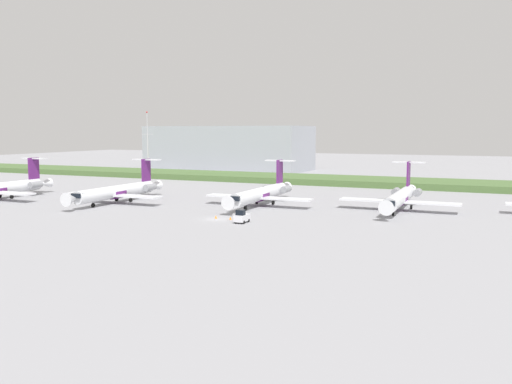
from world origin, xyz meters
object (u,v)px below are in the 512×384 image
at_px(regional_jet_fourth, 400,197).
at_px(antenna_mast, 148,150).
at_px(regional_jet_third, 261,193).
at_px(safety_cone_mid_marker, 230,218).
at_px(regional_jet_second, 118,191).
at_px(baggage_tug, 242,217).
at_px(safety_cone_front_marker, 216,217).

distance_m(regional_jet_fourth, antenna_mast, 101.35).
height_order(regional_jet_third, safety_cone_mid_marker, regional_jet_third).
xyz_separation_m(regional_jet_second, baggage_tug, (35.42, -12.37, -1.53)).
bearing_deg(regional_jet_second, antenna_mast, 119.71).
distance_m(regional_jet_third, baggage_tug, 21.71).
bearing_deg(antenna_mast, safety_cone_front_marker, -47.55).
relative_size(regional_jet_second, antenna_mast, 1.41).
height_order(regional_jet_fourth, safety_cone_mid_marker, regional_jet_fourth).
distance_m(antenna_mast, baggage_tug, 98.78).
bearing_deg(antenna_mast, regional_jet_second, -60.29).
relative_size(regional_jet_second, regional_jet_third, 1.00).
bearing_deg(antenna_mast, regional_jet_third, -38.09).
bearing_deg(baggage_tug, regional_jet_fourth, 49.57).
bearing_deg(regional_jet_second, baggage_tug, -19.25).
relative_size(safety_cone_front_marker, safety_cone_mid_marker, 1.00).
bearing_deg(regional_jet_fourth, antenna_mast, 153.85).
bearing_deg(baggage_tug, regional_jet_third, 104.32).
xyz_separation_m(regional_jet_second, regional_jet_fourth, (57.57, 13.63, 0.00)).
bearing_deg(safety_cone_mid_marker, safety_cone_front_marker, 177.90).
xyz_separation_m(regional_jet_fourth, safety_cone_mid_marker, (-25.35, -23.84, -2.26)).
distance_m(regional_jet_second, baggage_tug, 37.55).
distance_m(safety_cone_front_marker, safety_cone_mid_marker, 2.94).
relative_size(antenna_mast, safety_cone_mid_marker, 40.06).
bearing_deg(antenna_mast, baggage_tug, -45.80).
xyz_separation_m(antenna_mast, safety_cone_mid_marker, (65.43, -68.42, -8.89)).
bearing_deg(safety_cone_mid_marker, antenna_mast, 133.72).
xyz_separation_m(antenna_mast, safety_cone_front_marker, (62.50, -68.32, -8.89)).
relative_size(regional_jet_third, baggage_tug, 9.69).
distance_m(regional_jet_third, antenna_mast, 80.66).
height_order(regional_jet_third, regional_jet_fourth, same).
bearing_deg(regional_jet_fourth, safety_cone_mid_marker, -136.75).
distance_m(antenna_mast, safety_cone_mid_marker, 95.09).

